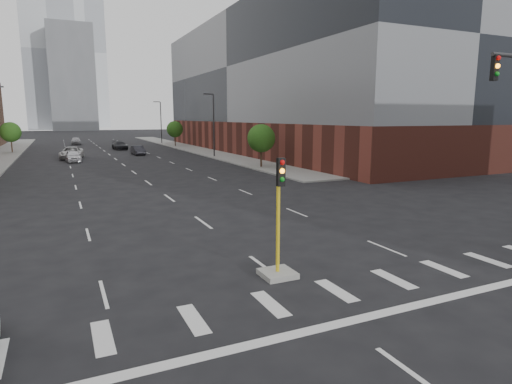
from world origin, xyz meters
TOP-DOWN VIEW (x-y plane):
  - sidewalk_left_far at (-15.00, 74.00)m, footprint 5.00×92.00m
  - sidewalk_right_far at (15.00, 74.00)m, footprint 5.00×92.00m
  - building_right_main at (29.50, 60.00)m, footprint 24.00×70.00m
  - tower_left at (-8.00, 220.00)m, footprint 22.00×22.00m
  - tower_right at (10.00, 260.00)m, footprint 20.00×20.00m
  - tower_mid at (0.00, 200.00)m, footprint 18.00×18.00m
  - median_traffic_signal at (0.00, 8.97)m, footprint 1.20×1.20m
  - streetlight_right_a at (13.41, 55.00)m, footprint 1.60×0.22m
  - streetlight_right_b at (13.41, 90.00)m, footprint 1.60×0.22m
  - tree_left_far at (-14.00, 75.00)m, footprint 3.20×3.20m
  - tree_right_near at (14.00, 40.00)m, footprint 3.20×3.20m
  - tree_right_far at (14.00, 80.00)m, footprint 3.20×3.20m
  - car_near_left at (-5.49, 56.17)m, footprint 2.02×4.57m
  - car_mid_right at (4.00, 63.51)m, footprint 1.72×4.45m
  - car_far_left at (-5.51, 60.93)m, footprint 3.56×6.36m
  - car_deep_right at (2.86, 75.93)m, footprint 2.50×5.21m
  - car_distant at (-3.76, 94.26)m, footprint 2.02×4.79m

SIDE VIEW (x-z plane):
  - sidewalk_left_far at x=-15.00m, z-range 0.00..0.15m
  - sidewalk_right_far at x=15.00m, z-range 0.00..0.15m
  - car_mid_right at x=4.00m, z-range 0.00..1.44m
  - car_deep_right at x=2.86m, z-range 0.00..1.46m
  - car_near_left at x=-5.49m, z-range 0.00..1.53m
  - car_distant at x=-3.76m, z-range 0.00..1.62m
  - car_far_left at x=-5.51m, z-range 0.00..1.68m
  - median_traffic_signal at x=0.00m, z-range -1.23..3.17m
  - tree_left_far at x=-14.00m, z-range 0.97..5.82m
  - tree_right_near at x=14.00m, z-range 0.97..5.82m
  - tree_right_far at x=14.00m, z-range 0.97..5.82m
  - streetlight_right_a at x=13.41m, z-range 0.47..9.55m
  - streetlight_right_b at x=13.41m, z-range 0.47..9.55m
  - building_right_main at x=29.50m, z-range 0.00..22.00m
  - tower_mid at x=0.00m, z-range 0.00..44.00m
  - tower_left at x=-8.00m, z-range 0.00..70.00m
  - tower_right at x=10.00m, z-range 0.00..80.00m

